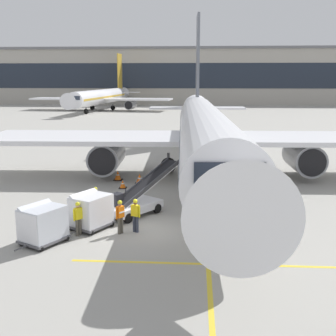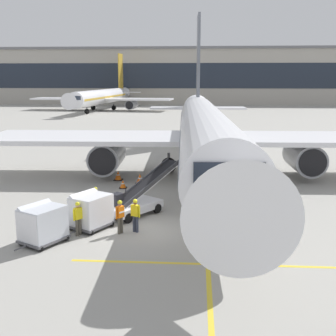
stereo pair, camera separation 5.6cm
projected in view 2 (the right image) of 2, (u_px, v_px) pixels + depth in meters
name	position (u px, v px, depth m)	size (l,w,h in m)	color
ground_plane	(149.00, 230.00, 22.66)	(600.00, 600.00, 0.00)	#9E9B93
parked_airplane	(205.00, 132.00, 34.47)	(34.77, 44.92, 14.82)	white
belt_loader	(137.00, 200.00, 25.10)	(4.22, 5.07, 2.81)	silver
baggage_cart_lead	(90.00, 210.00, 22.72)	(2.37, 2.77, 1.91)	#515156
baggage_cart_second	(42.00, 223.00, 20.67)	(2.37, 2.77, 1.91)	#515156
ground_crew_by_loader	(120.00, 215.00, 21.93)	(0.42, 0.48, 1.74)	#514C42
ground_crew_by_carts	(135.00, 213.00, 22.14)	(0.52, 0.39, 1.74)	#333847
ground_crew_marshaller	(96.00, 200.00, 24.59)	(0.56, 0.32, 1.74)	#514C42
ground_crew_wingwalker	(78.00, 216.00, 21.66)	(0.43, 0.46, 1.74)	#514C42
safety_cone_engine_keepout	(118.00, 176.00, 33.55)	(0.66, 0.66, 0.74)	black
safety_cone_wingtip	(123.00, 184.00, 31.10)	(0.53, 0.53, 0.61)	black
safety_cone_nose_mark	(140.00, 179.00, 32.30)	(0.71, 0.71, 0.79)	black
apron_guidance_line_lead_in	(203.00, 178.00, 34.40)	(0.20, 110.00, 0.01)	yellow
apron_guidance_line_stop_bar	(211.00, 264.00, 18.48)	(12.00, 0.20, 0.01)	yellow
terminal_building	(210.00, 76.00, 131.46)	(144.50, 16.90, 16.35)	#A8A399
distant_airplane	(102.00, 97.00, 104.20)	(34.13, 43.06, 14.11)	white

